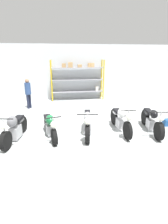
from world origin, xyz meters
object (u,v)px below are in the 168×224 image
Objects in this scene: shelving_rack at (78,78)px; motorcycle_silver at (87,123)px; motorcycle_black at (152,121)px; motorcycle_green at (50,125)px; motorcycle_grey at (15,128)px; motorcycle_white at (121,119)px; toolbox at (168,122)px; person_browsing at (28,91)px.

shelving_rack reaches higher than motorcycle_silver.
motorcycle_silver is (-0.36, -5.61, -1.04)m from shelving_rack.
motorcycle_green is at bearing -83.43° from motorcycle_black.
motorcycle_grey is 1.00× the size of motorcycle_green.
motorcycle_grey reaches higher than motorcycle_silver.
motorcycle_white is at bearing 77.79° from motorcycle_green.
motorcycle_green is (-1.75, -5.60, -1.04)m from shelving_rack.
motorcycle_black is (5.15, -0.04, 0.01)m from motorcycle_grey.
shelving_rack is at bearing 150.22° from motorcycle_green.
motorcycle_green reaches higher than toolbox.
motorcycle_black is at bearing -69.31° from shelving_rack.
shelving_rack is 6.53m from motorcycle_grey.
motorcycle_silver is at bearing 77.32° from motorcycle_green.
motorcycle_grey reaches higher than motorcycle_green.
motorcycle_grey is 6.22m from toolbox.
motorcycle_white is at bearing -80.21° from shelving_rack.
motorcycle_grey is 1.23m from motorcycle_green.
motorcycle_black reaches higher than toolbox.
motorcycle_white reaches higher than motorcycle_grey.
shelving_rack is 6.36m from toolbox.
motorcycle_white is 5.62m from person_browsing.
toolbox is (3.23, -5.31, -1.33)m from shelving_rack.
person_browsing reaches higher than motorcycle_grey.
motorcycle_silver is 2.54m from motorcycle_black.
motorcycle_black is 6.64m from person_browsing.
motorcycle_green is 1.40m from motorcycle_silver.
person_browsing is at bearing -134.68° from motorcycle_white.
person_browsing reaches higher than toolbox.
motorcycle_white is at bearing 167.57° from person_browsing.
person_browsing is (-1.30, 3.91, 0.55)m from motorcycle_green.
motorcycle_white is 1.30× the size of person_browsing.
motorcycle_silver is at bearing -175.25° from toolbox.
shelving_rack reaches higher than motorcycle_grey.
motorcycle_silver is at bearing -84.53° from motorcycle_black.
motorcycle_grey is at bearing -97.15° from motorcycle_green.
motorcycle_green is 2.72m from motorcycle_white.
shelving_rack is 6.24m from motorcycle_black.
motorcycle_white reaches higher than motorcycle_green.
motorcycle_black is 1.28× the size of person_browsing.
motorcycle_black reaches higher than motorcycle_silver.
toolbox is (3.59, 0.30, -0.29)m from motorcycle_silver.
motorcycle_white is 2.31m from toolbox.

